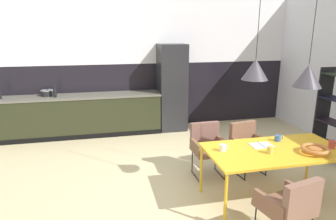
# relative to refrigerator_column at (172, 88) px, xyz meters

# --- Properties ---
(ground_plane) EXTENTS (9.01, 9.01, 0.00)m
(ground_plane) POSITION_rel_refrigerator_column_xyz_m (-0.43, -3.05, -0.97)
(ground_plane) COLOR #C7B689
(back_wall_splashback_dark) EXTENTS (6.93, 0.12, 1.50)m
(back_wall_splashback_dark) POSITION_rel_refrigerator_column_xyz_m (-0.43, 0.36, -0.22)
(back_wall_splashback_dark) COLOR black
(back_wall_splashback_dark) RESTS_ON ground
(back_wall_panel_upper) EXTENTS (6.93, 0.12, 1.50)m
(back_wall_panel_upper) POSITION_rel_refrigerator_column_xyz_m (-0.43, 0.36, 1.27)
(back_wall_panel_upper) COLOR silver
(back_wall_panel_upper) RESTS_ON back_wall_splashback_dark
(kitchen_counter) EXTENTS (3.45, 0.63, 0.89)m
(kitchen_counter) POSITION_rel_refrigerator_column_xyz_m (-2.04, -0.00, -0.53)
(kitchen_counter) COLOR #272A18
(kitchen_counter) RESTS_ON ground
(refrigerator_column) EXTENTS (0.61, 0.60, 1.94)m
(refrigerator_column) POSITION_rel_refrigerator_column_xyz_m (0.00, 0.00, 0.00)
(refrigerator_column) COLOR #232326
(refrigerator_column) RESTS_ON ground
(dining_table) EXTENTS (1.78, 0.91, 0.73)m
(dining_table) POSITION_rel_refrigerator_column_xyz_m (0.59, -3.26, -0.28)
(dining_table) COLOR gold
(dining_table) RESTS_ON ground
(armchair_by_stool) EXTENTS (0.55, 0.54, 0.80)m
(armchair_by_stool) POSITION_rel_refrigerator_column_xyz_m (0.66, -2.38, -0.46)
(armchair_by_stool) COLOR brown
(armchair_by_stool) RESTS_ON ground
(armchair_corner_seat) EXTENTS (0.57, 0.56, 0.81)m
(armchair_corner_seat) POSITION_rel_refrigerator_column_xyz_m (0.26, -4.10, -0.45)
(armchair_corner_seat) COLOR brown
(armchair_corner_seat) RESTS_ON ground
(armchair_facing_counter) EXTENTS (0.50, 0.48, 0.82)m
(armchair_facing_counter) POSITION_rel_refrigerator_column_xyz_m (0.00, -2.35, -0.45)
(armchair_facing_counter) COLOR brown
(armchair_facing_counter) RESTS_ON ground
(fruit_bowl) EXTENTS (0.34, 0.34, 0.09)m
(fruit_bowl) POSITION_rel_refrigerator_column_xyz_m (0.99, -3.48, -0.18)
(fruit_bowl) COLOR #B2662D
(fruit_bowl) RESTS_ON dining_table
(open_book) EXTENTS (0.29, 0.21, 0.02)m
(open_book) POSITION_rel_refrigerator_column_xyz_m (0.48, -3.11, -0.23)
(open_book) COLOR white
(open_book) RESTS_ON dining_table
(mug_dark_espresso) EXTENTS (0.12, 0.08, 0.09)m
(mug_dark_espresso) POSITION_rel_refrigerator_column_xyz_m (0.45, -3.36, -0.19)
(mug_dark_espresso) COLOR gold
(mug_dark_espresso) RESTS_ON dining_table
(mug_white_ceramic) EXTENTS (0.12, 0.08, 0.08)m
(mug_white_ceramic) POSITION_rel_refrigerator_column_xyz_m (0.79, -3.00, -0.20)
(mug_white_ceramic) COLOR #335B93
(mug_white_ceramic) RESTS_ON dining_table
(mug_short_terracotta) EXTENTS (0.13, 0.08, 0.11)m
(mug_short_terracotta) POSITION_rel_refrigerator_column_xyz_m (1.32, -3.38, -0.18)
(mug_short_terracotta) COLOR #B23D33
(mug_short_terracotta) RESTS_ON dining_table
(mug_wide_latte) EXTENTS (0.12, 0.08, 0.09)m
(mug_wide_latte) POSITION_rel_refrigerator_column_xyz_m (-0.09, -3.16, -0.19)
(mug_wide_latte) COLOR white
(mug_wide_latte) RESTS_ON dining_table
(cooking_pot) EXTENTS (0.27, 0.27, 0.15)m
(cooking_pot) POSITION_rel_refrigerator_column_xyz_m (-2.68, 0.10, -0.02)
(cooking_pot) COLOR black
(cooking_pot) RESTS_ON kitchen_counter
(bottle_spice_small) EXTENTS (0.06, 0.06, 0.32)m
(bottle_spice_small) POSITION_rel_refrigerator_column_xyz_m (-3.56, -0.03, 0.04)
(bottle_spice_small) COLOR black
(bottle_spice_small) RESTS_ON kitchen_counter
(bottle_oil_tall) EXTENTS (0.07, 0.07, 0.31)m
(bottle_oil_tall) POSITION_rel_refrigerator_column_xyz_m (-2.50, -0.10, 0.04)
(bottle_oil_tall) COLOR black
(bottle_oil_tall) RESTS_ON kitchen_counter
(pendant_lamp_over_table_near) EXTENTS (0.31, 0.31, 1.30)m
(pendant_lamp_over_table_near) POSITION_rel_refrigerator_column_xyz_m (0.24, -3.22, 0.79)
(pendant_lamp_over_table_near) COLOR black
(pendant_lamp_over_table_far) EXTENTS (0.35, 0.35, 1.42)m
(pendant_lamp_over_table_far) POSITION_rel_refrigerator_column_xyz_m (0.95, -3.24, 0.69)
(pendant_lamp_over_table_far) COLOR black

